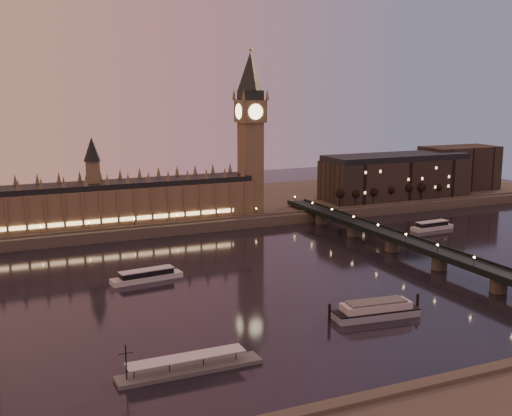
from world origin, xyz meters
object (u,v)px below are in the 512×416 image
(pontoon_pier, at_px, (189,368))
(cruise_boat_b, at_px, (432,226))
(cruise_boat_a, at_px, (147,276))
(moored_barge, at_px, (376,310))

(pontoon_pier, bearing_deg, cruise_boat_b, 32.96)
(cruise_boat_a, xyz_separation_m, moored_barge, (67.79, -81.94, 0.68))
(cruise_boat_a, distance_m, pontoon_pier, 98.68)
(cruise_boat_a, relative_size, moored_barge, 0.87)
(cruise_boat_b, bearing_deg, cruise_boat_a, -173.77)
(moored_barge, relative_size, pontoon_pier, 0.84)
(cruise_boat_a, distance_m, cruise_boat_b, 189.32)
(cruise_boat_a, relative_size, cruise_boat_b, 1.16)
(cruise_boat_b, bearing_deg, pontoon_pier, -150.24)
(cruise_boat_a, xyz_separation_m, cruise_boat_b, (186.76, 31.01, 0.00))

